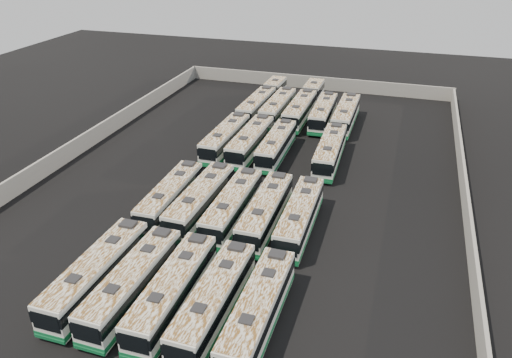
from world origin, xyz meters
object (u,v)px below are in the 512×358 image
object	(u,v)px
bus_midfront_left	(201,201)
bus_back_right	(323,113)
bus_front_far_left	(97,273)
bus_midfront_right	(265,212)
bus_front_right	(214,300)
bus_back_center	(305,104)
bus_midback_far_right	(330,151)
bus_midback_far_left	(225,138)
bus_front_center	(173,291)
bus_back_far_left	(263,100)
bus_front_far_right	(258,310)
bus_front_left	(133,283)
bus_midfront_far_right	(300,217)
bus_back_far_right	(346,115)
bus_midback_left	(250,141)
bus_midfront_center	(232,206)
bus_back_left	(278,108)
bus_midfront_far_left	(171,197)
bus_midback_center	(276,145)

from	to	relation	value
bus_midfront_left	bus_back_right	world-z (taller)	bus_midfront_left
bus_front_far_left	bus_midfront_right	size ratio (longest dim) A/B	1.02
bus_front_right	bus_back_center	xyz separation A→B (m)	(-3.18, 44.00, 0.04)
bus_midback_far_right	bus_midback_far_left	bearing A→B (deg)	178.95
bus_front_far_left	bus_front_center	world-z (taller)	bus_front_far_left
bus_midfront_left	bus_back_far_left	xyz separation A→B (m)	(-3.11, 31.20, -0.06)
bus_front_right	bus_back_far_left	size ratio (longest dim) A/B	0.64
bus_front_center	bus_front_far_right	world-z (taller)	bus_front_center
bus_front_right	bus_front_far_right	distance (m)	3.30
bus_front_left	bus_midback_far_left	world-z (taller)	bus_midback_far_left
bus_midfront_far_right	bus_back_far_right	distance (m)	28.09
bus_front_far_right	bus_midback_left	distance (m)	29.81
bus_midfront_center	bus_back_far_left	size ratio (longest dim) A/B	0.64
bus_midfront_right	bus_back_right	distance (m)	28.24
bus_back_center	bus_midback_left	bearing A→B (deg)	-101.32
bus_back_far_right	bus_midfront_right	bearing A→B (deg)	-96.78
bus_front_left	bus_back_center	xyz separation A→B (m)	(3.28, 44.04, 0.02)
bus_front_right	bus_back_far_right	world-z (taller)	bus_back_far_right
bus_midfront_center	bus_back_left	xyz separation A→B (m)	(-3.24, 28.28, 0.03)
bus_back_center	bus_midback_far_left	bearing A→B (deg)	-112.05
bus_midback_left	bus_back_far_right	bearing A→B (deg)	53.51
bus_front_left	bus_midback_far_right	bearing A→B (deg)	71.69
bus_midfront_far_left	bus_midfront_center	size ratio (longest dim) A/B	0.99
bus_midfront_center	bus_midback_left	world-z (taller)	bus_midback_left
bus_midfront_far_left	bus_front_right	bearing A→B (deg)	-54.12
bus_front_right	bus_midback_far_left	bearing A→B (deg)	109.80
bus_front_center	bus_midback_far_right	bearing A→B (deg)	76.31
bus_midback_far_right	bus_back_left	bearing A→B (deg)	125.89
bus_midback_far_right	bus_midfront_right	bearing A→B (deg)	-103.56
bus_midfront_far_left	bus_back_left	bearing A→B (deg)	82.33
bus_midfront_right	bus_midback_left	size ratio (longest dim) A/B	0.98
bus_midfront_center	bus_midfront_far_right	size ratio (longest dim) A/B	1.00
bus_back_far_left	bus_back_right	size ratio (longest dim) A/B	1.56
bus_midfront_right	bus_midback_far_right	bearing A→B (deg)	77.43
bus_midfront_far_left	bus_midback_center	xyz separation A→B (m)	(6.54, 15.27, -0.01)
bus_front_center	bus_front_right	xyz separation A→B (m)	(3.24, -0.07, -0.01)
bus_front_left	bus_back_right	distance (m)	41.59
bus_midback_far_right	bus_back_far_left	size ratio (longest dim) A/B	0.65
bus_midfront_center	bus_front_right	bearing A→B (deg)	-75.85
bus_midfront_far_left	bus_back_center	size ratio (longest dim) A/B	0.62
bus_front_right	bus_back_far_right	distance (m)	41.10
bus_midfront_far_left	bus_midback_left	size ratio (longest dim) A/B	0.96
bus_back_far_right	bus_midfront_far_right	bearing A→B (deg)	-90.25
bus_midback_left	bus_back_far_left	world-z (taller)	bus_midback_left
bus_front_far_right	bus_back_right	distance (m)	41.19
bus_back_right	bus_front_right	bearing A→B (deg)	-91.50
bus_midback_far_left	bus_back_far_right	world-z (taller)	bus_back_far_right
bus_midfront_center	bus_back_right	distance (m)	28.41
bus_back_far_left	bus_back_right	xyz separation A→B (m)	(9.72, -2.99, -0.01)
bus_midfront_far_right	bus_midback_center	size ratio (longest dim) A/B	1.01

